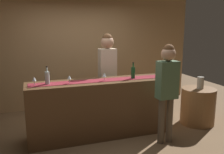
% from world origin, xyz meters
% --- Properties ---
extents(ground_plane, '(10.00, 10.00, 0.00)m').
position_xyz_m(ground_plane, '(0.00, 0.00, 0.00)').
color(ground_plane, brown).
extents(back_wall, '(6.00, 0.12, 2.90)m').
position_xyz_m(back_wall, '(0.00, 1.90, 1.45)').
color(back_wall, tan).
rests_on(back_wall, ground).
extents(bar_counter, '(2.51, 0.60, 1.03)m').
position_xyz_m(bar_counter, '(0.00, 0.00, 0.51)').
color(bar_counter, '#543821').
rests_on(bar_counter, ground).
extents(counter_runner_cloth, '(2.39, 0.28, 0.01)m').
position_xyz_m(counter_runner_cloth, '(0.00, 0.00, 1.03)').
color(counter_runner_cloth, maroon).
rests_on(counter_runner_cloth, bar_counter).
extents(wine_bottle_clear, '(0.07, 0.07, 0.30)m').
position_xyz_m(wine_bottle_clear, '(-0.88, 0.01, 1.14)').
color(wine_bottle_clear, '#B2C6C1').
rests_on(wine_bottle_clear, bar_counter).
extents(wine_bottle_green, '(0.07, 0.07, 0.30)m').
position_xyz_m(wine_bottle_green, '(0.64, -0.03, 1.14)').
color(wine_bottle_green, '#194723').
rests_on(wine_bottle_green, bar_counter).
extents(wine_glass_near_customer, '(0.07, 0.07, 0.14)m').
position_xyz_m(wine_glass_near_customer, '(-0.53, -0.06, 1.13)').
color(wine_glass_near_customer, silver).
rests_on(wine_glass_near_customer, bar_counter).
extents(wine_glass_mid_counter, '(0.07, 0.07, 0.14)m').
position_xyz_m(wine_glass_mid_counter, '(0.08, -0.06, 1.13)').
color(wine_glass_mid_counter, silver).
rests_on(wine_glass_mid_counter, bar_counter).
extents(wine_glass_far_end, '(0.07, 0.07, 0.14)m').
position_xyz_m(wine_glass_far_end, '(-1.09, -0.02, 1.13)').
color(wine_glass_far_end, silver).
rests_on(wine_glass_far_end, bar_counter).
extents(bartender, '(0.34, 0.26, 1.83)m').
position_xyz_m(bartender, '(0.35, 0.58, 1.15)').
color(bartender, '#26262B').
rests_on(bartender, ground).
extents(customer_sipping, '(0.34, 0.24, 1.69)m').
position_xyz_m(customer_sipping, '(0.99, -0.64, 1.04)').
color(customer_sipping, brown).
rests_on(customer_sipping, ground).
extents(round_side_table, '(0.68, 0.68, 0.74)m').
position_xyz_m(round_side_table, '(2.06, -0.11, 0.37)').
color(round_side_table, brown).
rests_on(round_side_table, ground).
extents(vase_on_side_table, '(0.13, 0.13, 0.24)m').
position_xyz_m(vase_on_side_table, '(2.07, -0.13, 0.86)').
color(vase_on_side_table, '#A8A399').
rests_on(vase_on_side_table, round_side_table).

